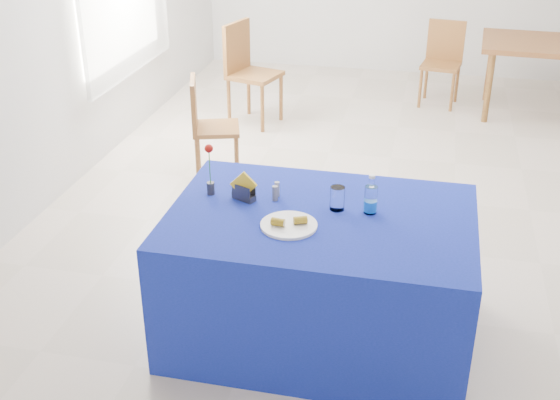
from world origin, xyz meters
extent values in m
plane|color=beige|center=(0.00, 0.00, 0.00)|extent=(7.00, 7.00, 0.00)
plane|color=silver|center=(0.00, -3.50, 1.40)|extent=(5.00, 0.00, 5.00)
plane|color=silver|center=(-2.50, 0.00, 1.40)|extent=(0.00, 7.00, 7.00)
cylinder|color=white|center=(-0.35, -1.99, 0.77)|extent=(0.29, 0.29, 0.01)
cylinder|color=white|center=(-0.14, -1.75, 0.82)|extent=(0.08, 0.08, 0.13)
cylinder|color=gray|center=(-0.48, -1.67, 0.80)|extent=(0.03, 0.03, 0.08)
cylinder|color=slate|center=(-0.48, -1.72, 0.80)|extent=(0.03, 0.03, 0.08)
cube|color=navy|center=(-0.21, -1.83, 0.38)|extent=(1.60, 1.10, 0.76)
cylinder|color=white|center=(0.04, -1.75, 0.83)|extent=(0.07, 0.07, 0.15)
cylinder|color=blue|center=(0.04, -1.75, 0.80)|extent=(0.07, 0.07, 0.06)
cylinder|color=white|center=(0.04, -1.75, 0.94)|extent=(0.03, 0.03, 0.05)
cylinder|color=silver|center=(0.04, -1.75, 0.97)|extent=(0.03, 0.03, 0.01)
cube|color=#36363B|center=(-0.65, -1.75, 0.78)|extent=(0.14, 0.10, 0.03)
cube|color=#35353A|center=(-0.66, -1.77, 0.81)|extent=(0.11, 0.06, 0.09)
cube|color=#393A3F|center=(-0.64, -1.72, 0.81)|extent=(0.11, 0.06, 0.09)
cube|color=yellow|center=(-0.65, -1.75, 0.85)|extent=(0.15, 0.02, 0.15)
cylinder|color=#29282E|center=(-0.84, -1.72, 0.80)|extent=(0.04, 0.04, 0.07)
cylinder|color=#1E6D1B|center=(-0.84, -1.72, 0.91)|extent=(0.01, 0.01, 0.22)
sphere|color=#B8140C|center=(-0.84, -1.72, 1.03)|extent=(0.05, 0.05, 0.05)
cube|color=brown|center=(1.46, 2.23, 0.73)|extent=(1.47, 0.99, 0.05)
cylinder|color=olive|center=(0.84, 1.91, 0.35)|extent=(0.06, 0.06, 0.71)
cylinder|color=#98622C|center=(0.87, 2.61, 0.35)|extent=(0.06, 0.06, 0.71)
cylinder|color=#9A652C|center=(0.17, 2.20, 0.21)|extent=(0.03, 0.03, 0.41)
cylinder|color=#9A652C|center=(0.50, 2.15, 0.21)|extent=(0.03, 0.03, 0.41)
cylinder|color=#9A652C|center=(0.22, 2.52, 0.21)|extent=(0.03, 0.03, 0.41)
cylinder|color=#9A652C|center=(0.55, 2.47, 0.21)|extent=(0.03, 0.03, 0.41)
cube|color=#9A652C|center=(0.36, 2.33, 0.43)|extent=(0.44, 0.44, 0.04)
cube|color=#9A652C|center=(0.39, 2.51, 0.65)|extent=(0.39, 0.09, 0.42)
cylinder|color=#9A652C|center=(-1.20, 0.00, 0.20)|extent=(0.03, 0.03, 0.40)
cylinder|color=#9A652C|center=(-1.29, 0.30, 0.20)|extent=(0.03, 0.03, 0.40)
cylinder|color=#9A652C|center=(-1.50, -0.10, 0.20)|extent=(0.03, 0.03, 0.40)
cylinder|color=#9A652C|center=(-1.60, 0.21, 0.20)|extent=(0.03, 0.03, 0.40)
cube|color=#9A652C|center=(-1.40, 0.10, 0.41)|extent=(0.47, 0.47, 0.04)
cube|color=#9A652C|center=(-1.56, 0.05, 0.63)|extent=(0.15, 0.37, 0.41)
cylinder|color=#9A652C|center=(-1.27, 1.15, 0.24)|extent=(0.04, 0.04, 0.47)
cylinder|color=#9A652C|center=(-1.17, 1.51, 0.24)|extent=(0.04, 0.04, 0.47)
cylinder|color=#9A652C|center=(-1.63, 1.25, 0.24)|extent=(0.04, 0.04, 0.47)
cylinder|color=#9A652C|center=(-1.53, 1.61, 0.24)|extent=(0.04, 0.04, 0.47)
cube|color=#9A652C|center=(-1.40, 1.38, 0.49)|extent=(0.54, 0.54, 0.04)
cube|color=#9A652C|center=(-1.59, 1.43, 0.74)|extent=(0.16, 0.43, 0.48)
cylinder|color=yellow|center=(-0.40, -2.02, 0.79)|extent=(0.07, 0.05, 0.04)
cylinder|color=beige|center=(-0.36, -2.02, 0.79)|extent=(0.01, 0.03, 0.03)
cylinder|color=yellow|center=(-0.29, -1.97, 0.79)|extent=(0.08, 0.06, 0.04)
cylinder|color=beige|center=(-0.26, -1.96, 0.79)|extent=(0.02, 0.03, 0.03)
camera|label=1|loc=(0.29, -5.03, 2.48)|focal=45.00mm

